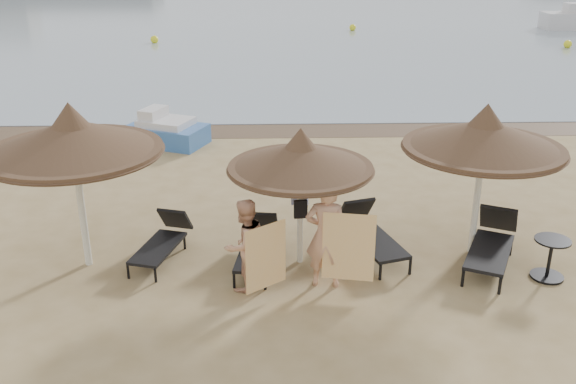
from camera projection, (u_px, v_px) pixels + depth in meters
name	position (u px, v px, depth m)	size (l,w,h in m)	color
ground	(303.00, 293.00, 10.70)	(160.00, 160.00, 0.00)	tan
wet_sand_strip	(288.00, 130.00, 19.39)	(200.00, 1.60, 0.01)	brown
palapa_left	(72.00, 138.00, 10.73)	(3.04, 3.04, 3.01)	silver
palapa_center	(301.00, 157.00, 10.97)	(2.56, 2.56, 2.54)	silver
palapa_right	(484.00, 136.00, 11.24)	(2.88, 2.88, 2.86)	silver
lounger_far_left	(163.00, 239.00, 11.80)	(1.01, 1.79, 0.76)	black
lounger_near_left	(258.00, 244.00, 11.59)	(0.81, 1.83, 0.79)	black
lounger_near_right	(370.00, 232.00, 11.97)	(1.19, 2.03, 0.87)	black
lounger_far_right	(492.00, 242.00, 11.56)	(1.47, 2.10, 0.90)	black
side_table	(549.00, 260.00, 11.07)	(0.61, 0.61, 0.74)	black
person_left	(245.00, 238.00, 10.51)	(0.86, 0.56, 1.87)	tan
person_right	(326.00, 226.00, 10.56)	(1.01, 0.65, 2.19)	tan
towel_left	(266.00, 257.00, 10.26)	(0.65, 0.50, 1.12)	orange
towel_right	(348.00, 247.00, 10.44)	(0.85, 0.17, 1.20)	orange
bag_patterned	(300.00, 195.00, 11.43)	(0.31, 0.18, 0.38)	silver
bag_dark	(301.00, 209.00, 11.16)	(0.24, 0.10, 0.33)	black
pedal_boat	(166.00, 131.00, 18.04)	(2.47, 2.00, 1.00)	#3668B1
buoy_left	(154.00, 39.00, 34.03)	(0.41, 0.41, 0.41)	yellow
buoy_mid	(353.00, 27.00, 38.27)	(0.39, 0.39, 0.39)	yellow
buoy_right	(568.00, 44.00, 32.68)	(0.41, 0.41, 0.41)	yellow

